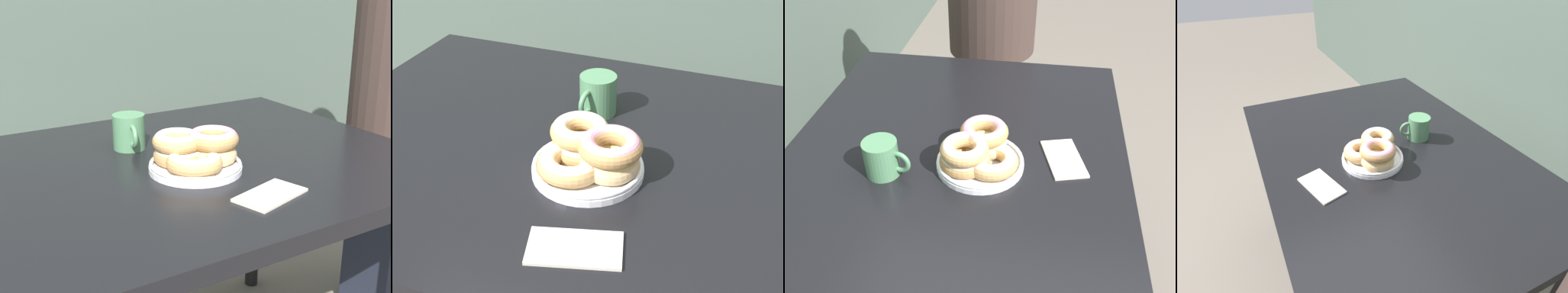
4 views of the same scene
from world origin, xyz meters
TOP-DOWN VIEW (x-y plane):
  - dining_table at (0.00, 0.23)m, footprint 1.25×0.89m
  - donut_plate at (0.03, 0.16)m, footprint 0.24×0.25m
  - coffee_mug at (-0.03, 0.38)m, footprint 0.08×0.12m
  - person_figure at (0.87, 0.24)m, footprint 0.35×0.34m
  - napkin at (0.09, -0.05)m, footprint 0.17×0.13m

SIDE VIEW (x-z plane):
  - dining_table at x=0.00m, z-range 0.30..1.03m
  - napkin at x=0.09m, z-range 0.73..0.74m
  - person_figure at x=0.87m, z-range 0.06..1.47m
  - donut_plate at x=0.03m, z-range 0.73..0.82m
  - coffee_mug at x=-0.03m, z-range 0.73..0.82m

